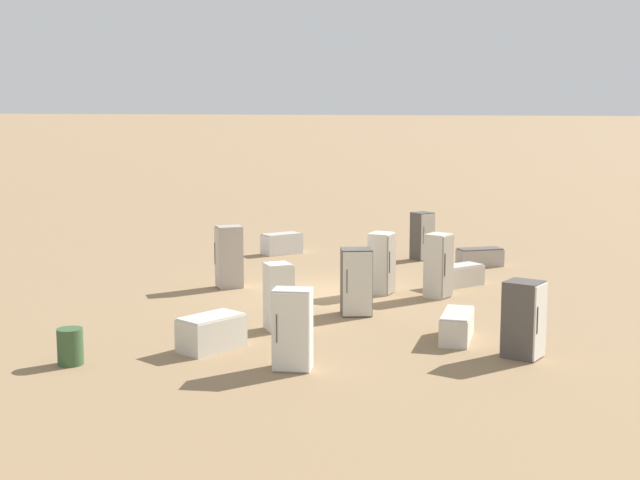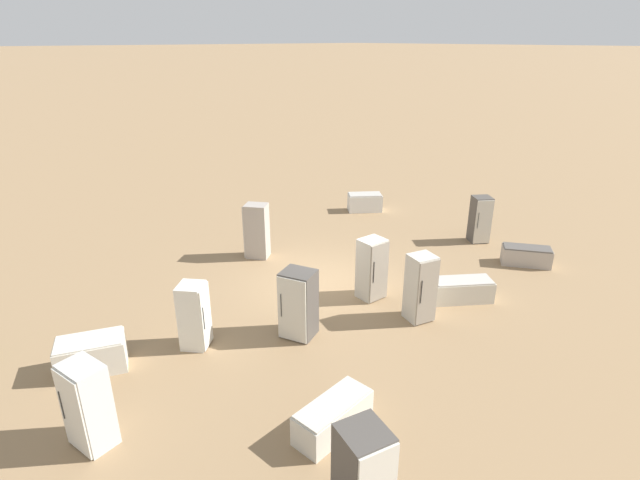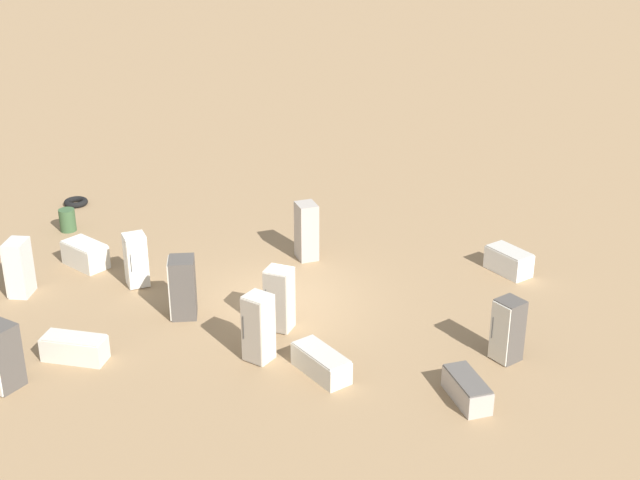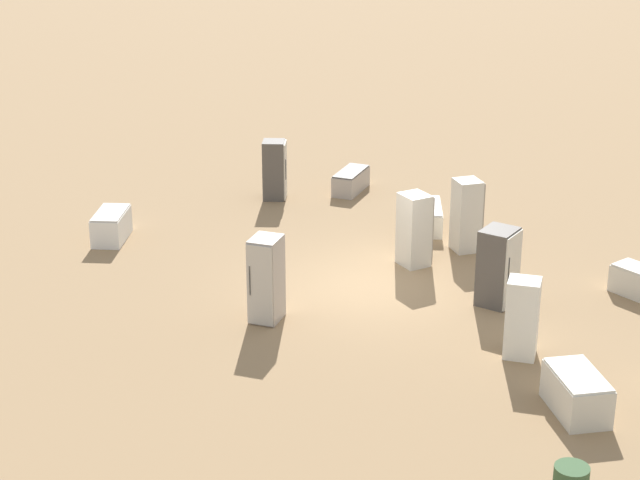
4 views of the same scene
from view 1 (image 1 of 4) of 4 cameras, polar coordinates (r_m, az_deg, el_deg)
ground_plane at (r=25.68m, az=0.30°, el=-3.41°), size 1000.00×1000.00×0.00m
discarded_fridge_0 at (r=20.77m, az=8.75°, el=-5.47°), size 0.81×1.67×0.66m
discarded_fridge_1 at (r=22.90m, az=2.34°, el=-2.69°), size 0.99×0.96×1.72m
discarded_fridge_2 at (r=19.87m, az=-6.97°, el=-5.91°), size 1.27×1.62×0.77m
discarded_fridge_3 at (r=32.46m, az=-2.47°, el=-0.23°), size 1.41×1.55×0.74m
discarded_fridge_4 at (r=18.18m, az=-1.77°, el=-5.74°), size 0.88×0.75×1.67m
discarded_fridge_5 at (r=30.37m, az=10.19°, el=-1.09°), size 1.59×1.38×0.61m
discarded_fridge_6 at (r=31.33m, az=6.57°, el=0.26°), size 0.87×0.87×1.66m
discarded_fridge_7 at (r=25.18m, az=7.59°, el=-1.64°), size 0.77×0.76×1.80m
discarded_fridge_8 at (r=26.45m, az=-5.85°, el=-1.08°), size 0.94×0.92×1.83m
discarded_fridge_9 at (r=25.54m, az=3.97°, el=-1.49°), size 0.66×0.71×1.75m
discarded_fridge_10 at (r=26.90m, az=8.75°, el=-2.28°), size 1.51×1.74×0.63m
discarded_fridge_11 at (r=19.53m, az=12.91°, el=-4.98°), size 0.90×0.84×1.65m
discarded_fridge_12 at (r=21.40m, az=-2.66°, el=-3.63°), size 0.86×0.86×1.62m
rusty_barrel at (r=19.33m, az=-15.69°, el=-6.58°), size 0.54×0.54×0.76m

